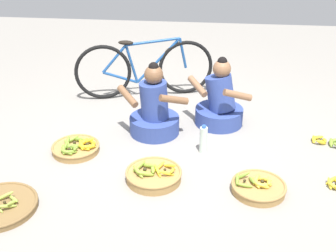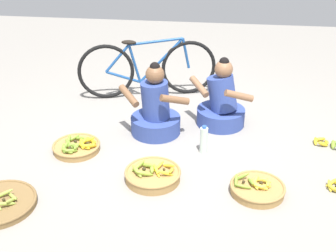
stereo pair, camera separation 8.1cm
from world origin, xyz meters
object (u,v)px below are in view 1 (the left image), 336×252
bicycle_leaning (145,69)px  loose_bananas_front_right (329,141)px  banana_basket_back_right (0,206)px  banana_basket_front_left (154,175)px  banana_basket_mid_left (258,187)px  vendor_woman_behind (220,103)px  water_bottle (203,140)px  vendor_woman_front (154,111)px  banana_basket_mid_right (76,148)px

bicycle_leaning → loose_bananas_front_right: 2.28m
banana_basket_back_right → banana_basket_front_left: 1.27m
bicycle_leaning → banana_basket_mid_left: 2.27m
vendor_woman_behind → loose_bananas_front_right: size_ratio=2.29×
banana_basket_mid_left → banana_basket_front_left: size_ratio=0.93×
water_bottle → banana_basket_mid_left: bearing=-50.5°
banana_basket_back_right → loose_bananas_front_right: bearing=25.4°
vendor_woman_front → banana_basket_front_left: bearing=-82.5°
bicycle_leaning → vendor_woman_behind: bearing=-35.6°
loose_bananas_front_right → water_bottle: 1.29m
banana_basket_back_right → banana_basket_front_left: bearing=24.8°
vendor_woman_front → banana_basket_front_left: vendor_woman_front is taller
bicycle_leaning → loose_bananas_front_right: (2.03, -0.99, -0.33)m
vendor_woman_behind → banana_basket_front_left: bearing=-116.1°
vendor_woman_behind → banana_basket_back_right: bearing=-135.6°
vendor_woman_front → bicycle_leaning: size_ratio=0.47×
banana_basket_mid_right → banana_basket_back_right: bearing=-110.2°
vendor_woman_front → water_bottle: vendor_woman_front is taller
vendor_woman_front → banana_basket_mid_left: bearing=-42.5°
bicycle_leaning → banana_basket_back_right: 2.48m
vendor_woman_behind → banana_basket_mid_right: 1.58m
banana_basket_back_right → bicycle_leaning: bearing=71.2°
vendor_woman_front → banana_basket_mid_right: vendor_woman_front is taller
bicycle_leaning → loose_bananas_front_right: size_ratio=4.95×
banana_basket_mid_right → water_bottle: bearing=6.4°
vendor_woman_front → bicycle_leaning: vendor_woman_front is taller
banana_basket_mid_left → bicycle_leaning: bearing=124.0°
vendor_woman_front → banana_basket_front_left: 0.89m
banana_basket_mid_left → water_bottle: 0.77m
vendor_woman_front → loose_bananas_front_right: bearing=-1.6°
banana_basket_front_left → water_bottle: water_bottle is taller
water_bottle → loose_bananas_front_right: bearing=13.0°
banana_basket_back_right → banana_basket_mid_right: bearing=69.8°
banana_basket_back_right → water_bottle: 1.89m
banana_basket_back_right → banana_basket_mid_left: 2.10m
banana_basket_front_left → loose_bananas_front_right: size_ratio=1.48×
vendor_woman_front → vendor_woman_behind: size_ratio=1.02×
vendor_woman_behind → banana_basket_mid_right: vendor_woman_behind is taller
banana_basket_mid_left → loose_bananas_front_right: 1.17m
bicycle_leaning → banana_basket_back_right: bearing=-108.8°
vendor_woman_front → bicycle_leaning: 0.98m
vendor_woman_front → banana_basket_back_right: 1.75m
loose_bananas_front_right → banana_basket_front_left: bearing=-154.1°
vendor_woman_front → bicycle_leaning: (-0.25, 0.94, 0.11)m
banana_basket_mid_left → banana_basket_front_left: bearing=175.5°
banana_basket_back_right → water_bottle: size_ratio=2.03×
vendor_woman_front → loose_bananas_front_right: 1.79m
banana_basket_mid_left → loose_bananas_front_right: bearing=48.8°
bicycle_leaning → banana_basket_front_left: 1.86m
loose_bananas_front_right → bicycle_leaning: bearing=154.0°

